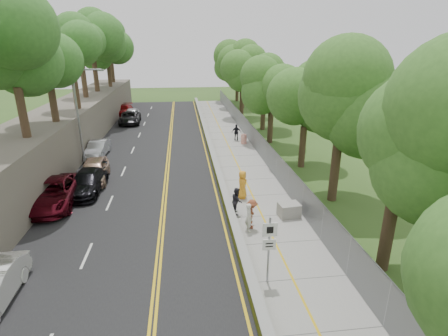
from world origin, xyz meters
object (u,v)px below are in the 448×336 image
car_2 (54,193)px  person_far (236,132)px  painter_0 (242,184)px  signpost (269,243)px  streetlight (80,111)px  construction_barrel (244,139)px  concrete_block (289,210)px

car_2 → person_far: bearing=43.2°
painter_0 → signpost: bearing=-163.8°
streetlight → person_far: streetlight is taller
painter_0 → construction_barrel: bearing=8.4°
painter_0 → person_far: (1.87, 14.60, -0.08)m
construction_barrel → painter_0: painter_0 is taller
signpost → car_2: 14.85m
streetlight → concrete_block: size_ratio=6.58×
streetlight → signpost: 20.72m
concrete_block → streetlight: bearing=141.8°
construction_barrel → car_2: bearing=-138.4°
concrete_block → person_far: 17.55m
streetlight → car_2: (-0.12, -7.85, -3.78)m
streetlight → construction_barrel: streetlight is taller
signpost → construction_barrel: bearing=82.7°
signpost → person_far: (2.27, 23.37, -1.04)m
concrete_block → signpost: bearing=-114.9°
construction_barrel → person_far: (-0.55, 1.37, 0.38)m
streetlight → construction_barrel: size_ratio=8.23×
painter_0 → person_far: bearing=11.5°
person_far → construction_barrel: bearing=121.8°
signpost → concrete_block: size_ratio=2.55×
painter_0 → car_2: bearing=106.9°
car_2 → construction_barrel: bearing=39.2°
concrete_block → car_2: car_2 is taller
construction_barrel → car_2: 19.34m
streetlight → concrete_block: streetlight is taller
construction_barrel → painter_0: bearing=-100.4°
streetlight → car_2: 8.72m
construction_barrel → person_far: person_far is taller
construction_barrel → streetlight: bearing=-160.8°
construction_barrel → concrete_block: construction_barrel is taller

